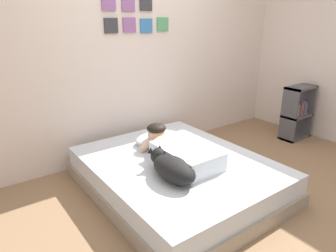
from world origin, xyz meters
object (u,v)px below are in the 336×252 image
at_px(pillow, 157,138).
at_px(person_lying, 177,150).
at_px(cell_phone, 187,175).
at_px(bed, 177,175).
at_px(dog, 172,167).
at_px(bookshelf, 297,112).
at_px(coffee_cup, 165,141).

bearing_deg(pillow, person_lying, -100.58).
bearing_deg(person_lying, cell_phone, -112.04).
distance_m(bed, dog, 0.45).
bearing_deg(bed, bookshelf, 2.81).
distance_m(pillow, cell_phone, 0.81).
bearing_deg(dog, cell_phone, -16.11).
distance_m(bed, coffee_cup, 0.46).
height_order(coffee_cup, bookshelf, bookshelf).
relative_size(dog, cell_phone, 4.11).
relative_size(person_lying, coffee_cup, 7.36).
bearing_deg(bed, dog, -135.20).
distance_m(pillow, coffee_cup, 0.11).
relative_size(person_lying, cell_phone, 6.57).
height_order(pillow, cell_phone, pillow).
height_order(person_lying, bookshelf, bookshelf).
bearing_deg(pillow, bed, -101.53).
height_order(bed, person_lying, person_lying).
relative_size(person_lying, bookshelf, 1.23).
bearing_deg(pillow, bookshelf, -10.31).
distance_m(person_lying, dog, 0.37).
xyz_separation_m(dog, cell_phone, (0.14, -0.04, -0.10)).
distance_m(coffee_cup, bookshelf, 2.08).
height_order(bed, bookshelf, bookshelf).
distance_m(pillow, dog, 0.83).
height_order(bed, coffee_cup, coffee_cup).
xyz_separation_m(bed, coffee_cup, (0.14, 0.39, 0.20)).
xyz_separation_m(pillow, dog, (-0.35, -0.74, 0.05)).
bearing_deg(coffee_cup, bed, -109.85).
bearing_deg(bookshelf, pillow, 169.69).
xyz_separation_m(person_lying, cell_phone, (-0.12, -0.30, -0.10)).
relative_size(coffee_cup, cell_phone, 0.89).
bearing_deg(bookshelf, person_lying, -177.41).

